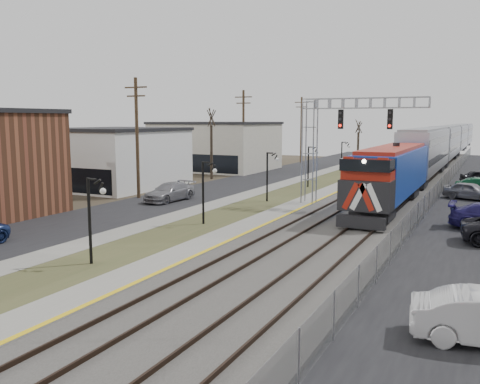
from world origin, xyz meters
The scene contains 17 objects.
street_west centered at (-11.50, 35.00, 0.02)m, with size 7.00×120.00×0.04m, color black.
sidewalk centered at (-7.00, 35.00, 0.04)m, with size 2.00×120.00×0.08m, color gray.
grass_median centered at (-4.00, 35.00, 0.03)m, with size 4.00×120.00×0.06m, color #414726.
platform centered at (-1.00, 35.00, 0.12)m, with size 2.00×120.00×0.24m, color gray.
ballast_bed centered at (4.00, 35.00, 0.10)m, with size 8.00×120.00×0.20m, color #595651.
platform_edge centered at (-0.12, 35.00, 0.24)m, with size 0.24×120.00×0.01m, color gold.
track_near centered at (2.00, 35.00, 0.28)m, with size 1.58×120.00×0.15m.
track_far centered at (5.50, 35.00, 0.28)m, with size 1.58×120.00×0.15m.
train centered at (5.50, 75.68, 2.94)m, with size 3.00×108.65×5.33m.
signal_gantry centered at (1.22, 27.99, 5.59)m, with size 9.00×1.07×8.15m.
lampposts centered at (-4.00, 18.29, 2.00)m, with size 0.14×62.14×4.00m.
utility_poles centered at (-14.50, 25.00, 5.00)m, with size 0.28×80.28×10.00m.
fence centered at (8.20, 35.00, 0.80)m, with size 0.04×120.00×1.60m, color gray.
buildings_west centered at (-21.00, 24.21, 3.01)m, with size 14.00×67.00×7.00m.
bare_trees centered at (-12.66, 38.91, 2.70)m, with size 12.30×42.30×5.95m.
car_lot_e centered at (10.58, 36.44, 0.72)m, with size 1.70×4.22×1.44m, color gray.
car_street_b centered at (-11.21, 24.77, 0.74)m, with size 2.07×5.08×1.48m, color gray.
Camera 1 is at (12.14, -9.04, 6.56)m, focal length 38.00 mm.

